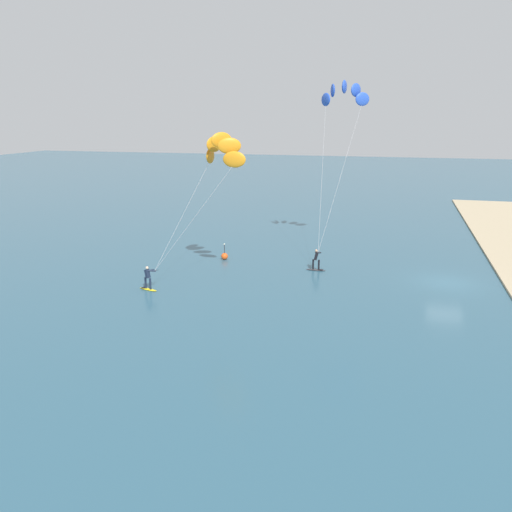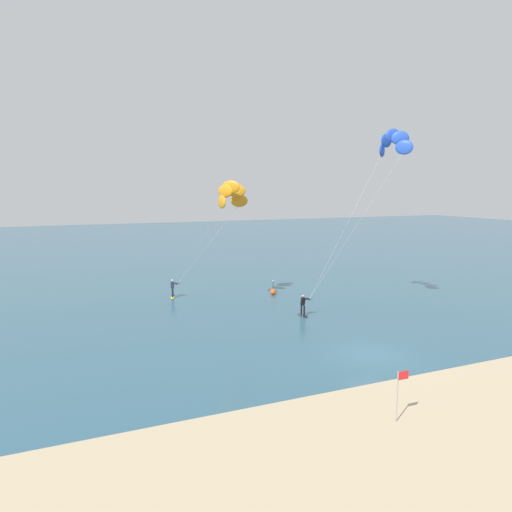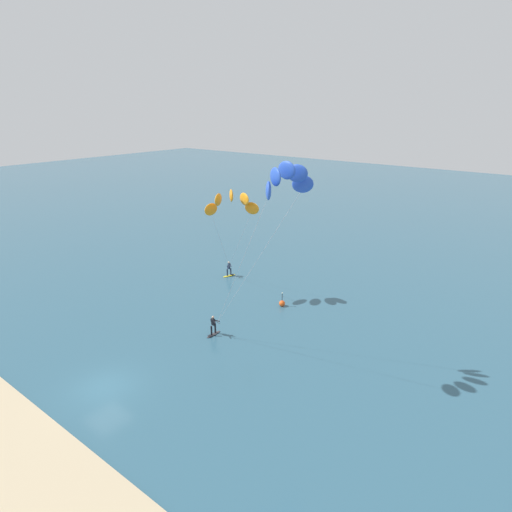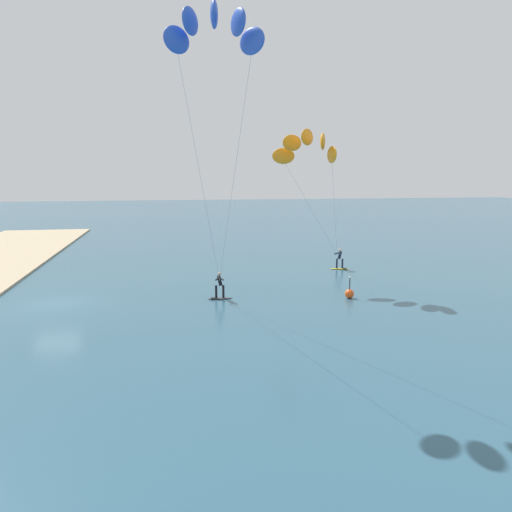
{
  "view_description": "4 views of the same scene",
  "coord_description": "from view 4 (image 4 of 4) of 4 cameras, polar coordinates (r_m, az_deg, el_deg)",
  "views": [
    {
      "loc": [
        -38.56,
        4.07,
        11.68
      ],
      "look_at": [
        -2.75,
        13.5,
        1.79
      ],
      "focal_mm": 37.16,
      "sensor_mm": 36.0,
      "label": 1
    },
    {
      "loc": [
        -17.59,
        -22.7,
        9.8
      ],
      "look_at": [
        -1.53,
        13.5,
        4.36
      ],
      "focal_mm": 34.21,
      "sensor_mm": 36.0,
      "label": 2
    },
    {
      "loc": [
        23.28,
        -13.31,
        17.69
      ],
      "look_at": [
        -1.27,
        17.7,
        4.15
      ],
      "focal_mm": 31.23,
      "sensor_mm": 36.0,
      "label": 3
    },
    {
      "loc": [
        29.18,
        6.55,
        7.45
      ],
      "look_at": [
        -2.63,
        12.49,
        2.02
      ],
      "focal_mm": 33.83,
      "sensor_mm": 36.0,
      "label": 4
    }
  ],
  "objects": [
    {
      "name": "ground_plane",
      "position": [
        30.82,
        -22.59,
        -5.22
      ],
      "size": [
        240.0,
        240.0,
        0.0
      ],
      "primitive_type": "plane",
      "color": "#2D566B"
    },
    {
      "name": "kitesurfer_nearshore",
      "position": [
        22.18,
        -4.91,
        23.35
      ],
      "size": [
        8.42,
        4.27,
        14.51
      ],
      "color": "#333338",
      "rests_on": "ground"
    },
    {
      "name": "marker_buoy",
      "position": [
        30.17,
        10.99,
        -4.37
      ],
      "size": [
        0.56,
        0.56,
        1.38
      ],
      "color": "#EA5119",
      "rests_on": "ground"
    },
    {
      "name": "kitesurfer_mid_water",
      "position": [
        33.55,
        6.25,
        12.07
      ],
      "size": [
        6.67,
        6.99,
        10.53
      ],
      "color": "yellow",
      "rests_on": "ground"
    }
  ]
}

